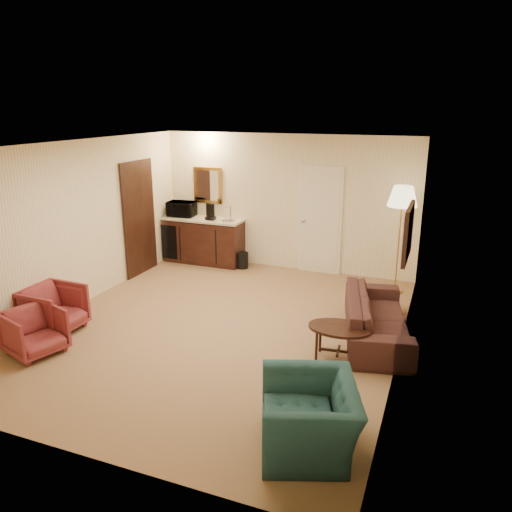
{
  "coord_description": "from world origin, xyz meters",
  "views": [
    {
      "loc": [
        2.89,
        -6.03,
        3.11
      ],
      "look_at": [
        0.35,
        0.5,
        0.98
      ],
      "focal_mm": 35.0,
      "sensor_mm": 36.0,
      "label": 1
    }
  ],
  "objects_px": {
    "teal_armchair": "(309,406)",
    "coffee_maker": "(210,212)",
    "coffee_table": "(339,343)",
    "microwave": "(182,207)",
    "wetbar_cabinet": "(204,240)",
    "floor_lamp": "(399,240)",
    "rose_chair_near": "(53,307)",
    "waste_bin": "(242,260)",
    "rose_chair_far": "(34,330)",
    "sofa": "(377,310)"
  },
  "relations": [
    {
      "from": "floor_lamp",
      "to": "coffee_maker",
      "type": "height_order",
      "value": "floor_lamp"
    },
    {
      "from": "sofa",
      "to": "microwave",
      "type": "bearing_deg",
      "value": 49.71
    },
    {
      "from": "sofa",
      "to": "floor_lamp",
      "type": "bearing_deg",
      "value": -14.07
    },
    {
      "from": "wetbar_cabinet",
      "to": "rose_chair_near",
      "type": "bearing_deg",
      "value": -97.68
    },
    {
      "from": "rose_chair_near",
      "to": "wetbar_cabinet",
      "type": "bearing_deg",
      "value": -6.09
    },
    {
      "from": "coffee_maker",
      "to": "waste_bin",
      "type": "bearing_deg",
      "value": -0.2
    },
    {
      "from": "rose_chair_near",
      "to": "coffee_table",
      "type": "relative_size",
      "value": 0.94
    },
    {
      "from": "rose_chair_near",
      "to": "waste_bin",
      "type": "bearing_deg",
      "value": -19.03
    },
    {
      "from": "teal_armchair",
      "to": "microwave",
      "type": "distance_m",
      "value": 6.36
    },
    {
      "from": "wetbar_cabinet",
      "to": "microwave",
      "type": "distance_m",
      "value": 0.82
    },
    {
      "from": "wetbar_cabinet",
      "to": "floor_lamp",
      "type": "bearing_deg",
      "value": -4.75
    },
    {
      "from": "sofa",
      "to": "waste_bin",
      "type": "relative_size",
      "value": 6.6
    },
    {
      "from": "waste_bin",
      "to": "microwave",
      "type": "distance_m",
      "value": 1.67
    },
    {
      "from": "microwave",
      "to": "rose_chair_far",
      "type": "bearing_deg",
      "value": -92.23
    },
    {
      "from": "coffee_maker",
      "to": "coffee_table",
      "type": "bearing_deg",
      "value": -41.67
    },
    {
      "from": "wetbar_cabinet",
      "to": "coffee_maker",
      "type": "xyz_separation_m",
      "value": [
        0.19,
        -0.06,
        0.62
      ]
    },
    {
      "from": "floor_lamp",
      "to": "microwave",
      "type": "height_order",
      "value": "floor_lamp"
    },
    {
      "from": "wetbar_cabinet",
      "to": "teal_armchair",
      "type": "relative_size",
      "value": 1.64
    },
    {
      "from": "teal_armchair",
      "to": "rose_chair_far",
      "type": "xyz_separation_m",
      "value": [
        -3.8,
        0.52,
        -0.11
      ]
    },
    {
      "from": "floor_lamp",
      "to": "waste_bin",
      "type": "xyz_separation_m",
      "value": [
        -2.98,
        0.25,
        -0.77
      ]
    },
    {
      "from": "teal_armchair",
      "to": "coffee_maker",
      "type": "distance_m",
      "value": 5.88
    },
    {
      "from": "waste_bin",
      "to": "wetbar_cabinet",
      "type": "bearing_deg",
      "value": 175.39
    },
    {
      "from": "rose_chair_near",
      "to": "coffee_maker",
      "type": "xyz_separation_m",
      "value": [
        0.69,
        3.65,
        0.71
      ]
    },
    {
      "from": "wetbar_cabinet",
      "to": "rose_chair_far",
      "type": "relative_size",
      "value": 2.47
    },
    {
      "from": "coffee_table",
      "to": "coffee_maker",
      "type": "bearing_deg",
      "value": 137.26
    },
    {
      "from": "coffee_maker",
      "to": "rose_chair_near",
      "type": "bearing_deg",
      "value": -99.65
    },
    {
      "from": "sofa",
      "to": "rose_chair_near",
      "type": "relative_size",
      "value": 2.8
    },
    {
      "from": "rose_chair_near",
      "to": "coffee_maker",
      "type": "height_order",
      "value": "coffee_maker"
    },
    {
      "from": "wetbar_cabinet",
      "to": "coffee_maker",
      "type": "height_order",
      "value": "coffee_maker"
    },
    {
      "from": "wetbar_cabinet",
      "to": "floor_lamp",
      "type": "xyz_separation_m",
      "value": [
        3.85,
        -0.32,
        0.46
      ]
    },
    {
      "from": "sofa",
      "to": "teal_armchair",
      "type": "distance_m",
      "value": 2.61
    },
    {
      "from": "teal_armchair",
      "to": "coffee_maker",
      "type": "xyz_separation_m",
      "value": [
        -3.36,
        4.78,
        0.65
      ]
    },
    {
      "from": "coffee_table",
      "to": "floor_lamp",
      "type": "bearing_deg",
      "value": 81.71
    },
    {
      "from": "coffee_maker",
      "to": "microwave",
      "type": "bearing_deg",
      "value": 174.56
    },
    {
      "from": "teal_armchair",
      "to": "coffee_maker",
      "type": "bearing_deg",
      "value": -165.16
    },
    {
      "from": "microwave",
      "to": "coffee_maker",
      "type": "bearing_deg",
      "value": -12.03
    },
    {
      "from": "rose_chair_near",
      "to": "waste_bin",
      "type": "height_order",
      "value": "rose_chair_near"
    },
    {
      "from": "wetbar_cabinet",
      "to": "rose_chair_near",
      "type": "distance_m",
      "value": 3.74
    },
    {
      "from": "coffee_table",
      "to": "microwave",
      "type": "relative_size",
      "value": 1.44
    },
    {
      "from": "teal_armchair",
      "to": "waste_bin",
      "type": "relative_size",
      "value": 3.19
    },
    {
      "from": "teal_armchair",
      "to": "microwave",
      "type": "relative_size",
      "value": 1.83
    },
    {
      "from": "microwave",
      "to": "coffee_maker",
      "type": "relative_size",
      "value": 1.68
    },
    {
      "from": "coffee_table",
      "to": "microwave",
      "type": "bearing_deg",
      "value": 141.97
    },
    {
      "from": "wetbar_cabinet",
      "to": "sofa",
      "type": "relative_size",
      "value": 0.79
    },
    {
      "from": "rose_chair_near",
      "to": "rose_chair_far",
      "type": "height_order",
      "value": "rose_chair_near"
    },
    {
      "from": "coffee_maker",
      "to": "teal_armchair",
      "type": "bearing_deg",
      "value": -53.85
    },
    {
      "from": "waste_bin",
      "to": "coffee_table",
      "type": "bearing_deg",
      "value": -49.25
    },
    {
      "from": "sofa",
      "to": "waste_bin",
      "type": "height_order",
      "value": "sofa"
    },
    {
      "from": "wetbar_cabinet",
      "to": "microwave",
      "type": "bearing_deg",
      "value": 177.27
    },
    {
      "from": "sofa",
      "to": "floor_lamp",
      "type": "height_order",
      "value": "floor_lamp"
    }
  ]
}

